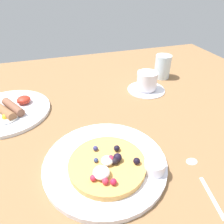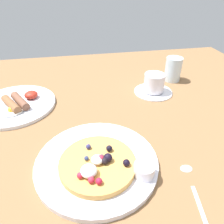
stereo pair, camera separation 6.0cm
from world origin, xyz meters
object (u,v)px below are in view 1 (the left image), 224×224
(water_glass, at_px, (163,67))
(coffee_saucer, at_px, (146,89))
(teaspoon, at_px, (199,173))
(breakfast_plate, at_px, (7,111))
(coffee_cup, at_px, (147,80))
(pancake_plate, at_px, (105,163))
(syrup_ramekin, at_px, (155,166))

(water_glass, bearing_deg, coffee_saucer, -142.04)
(teaspoon, relative_size, water_glass, 1.61)
(breakfast_plate, xyz_separation_m, coffee_cup, (0.49, 0.01, 0.04))
(coffee_cup, relative_size, teaspoon, 0.69)
(pancake_plate, relative_size, water_glass, 3.00)
(water_glass, bearing_deg, breakfast_plate, -171.16)
(pancake_plate, bearing_deg, breakfast_plate, 128.15)
(breakfast_plate, distance_m, teaspoon, 0.59)
(teaspoon, bearing_deg, pancake_plate, 155.46)
(syrup_ramekin, bearing_deg, coffee_saucer, 66.99)
(syrup_ramekin, relative_size, water_glass, 0.47)
(breakfast_plate, bearing_deg, syrup_ramekin, -47.56)
(coffee_cup, relative_size, water_glass, 1.12)
(coffee_saucer, relative_size, teaspoon, 0.92)
(pancake_plate, xyz_separation_m, teaspoon, (0.19, -0.09, -0.00))
(pancake_plate, distance_m, teaspoon, 0.21)
(pancake_plate, xyz_separation_m, syrup_ramekin, (0.10, -0.06, 0.02))
(syrup_ramekin, distance_m, teaspoon, 0.11)
(pancake_plate, distance_m, coffee_saucer, 0.40)
(breakfast_plate, distance_m, water_glass, 0.61)
(syrup_ramekin, height_order, breakfast_plate, syrup_ramekin)
(coffee_saucer, bearing_deg, breakfast_plate, -179.23)
(teaspoon, height_order, water_glass, water_glass)
(syrup_ramekin, height_order, coffee_cup, coffee_cup)
(teaspoon, bearing_deg, breakfast_plate, 137.78)
(coffee_saucer, distance_m, teaspoon, 0.41)
(teaspoon, bearing_deg, syrup_ramekin, 164.27)
(breakfast_plate, height_order, coffee_saucer, breakfast_plate)
(pancake_plate, bearing_deg, coffee_cup, 51.12)
(pancake_plate, relative_size, coffee_cup, 2.68)
(coffee_saucer, bearing_deg, pancake_plate, -129.07)
(pancake_plate, height_order, teaspoon, pancake_plate)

